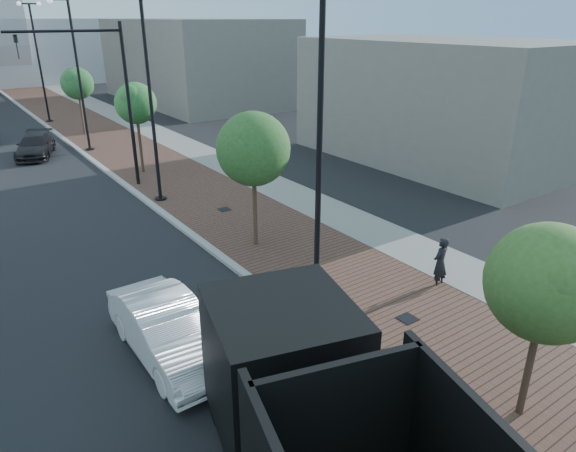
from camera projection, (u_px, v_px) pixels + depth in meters
sidewalk at (107, 130)px, 39.46m from camera, size 7.00×140.00×0.12m
concrete_strip at (141, 126)px, 40.89m from camera, size 2.40×140.00×0.13m
curb at (59, 135)px, 37.59m from camera, size 0.30×140.00×0.14m
white_sedan at (168, 330)px, 12.97m from camera, size 1.68×4.72×1.55m
dark_car_far at (35, 146)px, 31.96m from camera, size 3.35×5.03×1.35m
pedestrian at (440, 263)px, 16.31m from camera, size 0.69×0.51×1.74m
streetlight_1 at (315, 172)px, 13.54m from camera, size 1.44×0.56×9.21m
streetlight_2 at (151, 99)px, 22.49m from camera, size 1.72×0.56×9.28m
streetlight_3 at (78, 83)px, 31.69m from camera, size 1.44×0.56×9.21m
streetlight_4 at (39, 62)px, 40.64m from camera, size 1.72×0.56×9.28m
traffic_mast at (109, 89)px, 24.22m from camera, size 5.09×0.20×8.00m
tree_0 at (547, 282)px, 10.02m from camera, size 2.45×2.41×4.55m
tree_1 at (254, 149)px, 18.16m from camera, size 2.67×2.67×5.15m
tree_2 at (136, 103)px, 27.20m from camera, size 2.28×2.21×5.01m
tree_3 at (78, 84)px, 36.32m from camera, size 2.32×2.26×4.92m
commercial_block_ne at (194, 61)px, 52.17m from camera, size 12.00×22.00×8.00m
commercial_block_e at (442, 100)px, 30.75m from camera, size 10.00×16.00×7.00m
utility_cover_1 at (408, 318)px, 14.65m from camera, size 0.50×0.50×0.02m
utility_cover_2 at (224, 209)px, 22.97m from camera, size 0.50×0.50×0.02m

